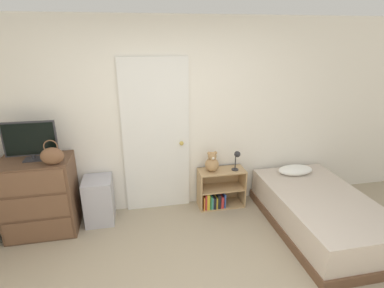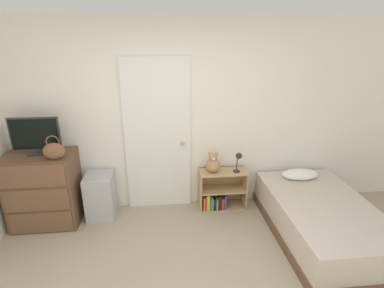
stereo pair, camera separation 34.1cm
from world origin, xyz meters
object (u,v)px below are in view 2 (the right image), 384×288
(bookshelf, at_px, (219,193))
(bed, at_px, (321,219))
(teddy_bear, at_px, (213,164))
(dresser, at_px, (45,189))
(storage_bin, at_px, (101,196))
(handbag, at_px, (54,151))
(tv, at_px, (35,135))
(desk_lamp, at_px, (238,158))

(bookshelf, xyz_separation_m, bed, (1.11, -0.77, 0.01))
(teddy_bear, distance_m, bed, 1.49)
(dresser, bearing_deg, storage_bin, 6.36)
(handbag, xyz_separation_m, bookshelf, (2.02, 0.29, -0.84))
(teddy_bear, relative_size, bed, 0.16)
(tv, distance_m, storage_bin, 1.11)
(tv, height_order, teddy_bear, tv)
(desk_lamp, bearing_deg, storage_bin, -179.68)
(desk_lamp, bearing_deg, dresser, -178.09)
(dresser, distance_m, storage_bin, 0.69)
(handbag, distance_m, storage_bin, 0.89)
(dresser, distance_m, desk_lamp, 2.53)
(dresser, height_order, desk_lamp, dresser)
(dresser, bearing_deg, handbag, -32.79)
(handbag, xyz_separation_m, desk_lamp, (2.26, 0.25, -0.30))
(bookshelf, distance_m, teddy_bear, 0.47)
(dresser, relative_size, desk_lamp, 3.36)
(bookshelf, bearing_deg, desk_lamp, -9.97)
(dresser, relative_size, teddy_bear, 3.29)
(storage_bin, height_order, bookshelf, storage_bin)
(bookshelf, height_order, desk_lamp, desk_lamp)
(dresser, distance_m, handbag, 0.66)
(handbag, height_order, bookshelf, handbag)
(bookshelf, xyz_separation_m, desk_lamp, (0.24, -0.04, 0.54))
(handbag, xyz_separation_m, storage_bin, (0.40, 0.24, -0.75))
(storage_bin, height_order, desk_lamp, desk_lamp)
(storage_bin, bearing_deg, teddy_bear, 1.88)
(handbag, bearing_deg, bed, -8.73)
(tv, distance_m, teddy_bear, 2.24)
(bed, bearing_deg, dresser, 169.19)
(storage_bin, xyz_separation_m, teddy_bear, (1.52, 0.05, 0.37))
(desk_lamp, bearing_deg, bed, -40.26)
(teddy_bear, xyz_separation_m, bed, (1.20, -0.77, -0.44))
(storage_bin, relative_size, bed, 0.32)
(storage_bin, xyz_separation_m, bed, (2.72, -0.72, -0.07))
(tv, bearing_deg, desk_lamp, 1.40)
(tv, height_order, storage_bin, tv)
(handbag, height_order, desk_lamp, handbag)
(tv, relative_size, teddy_bear, 2.00)
(desk_lamp, bearing_deg, tv, -178.60)
(storage_bin, distance_m, teddy_bear, 1.56)
(dresser, bearing_deg, desk_lamp, 1.91)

